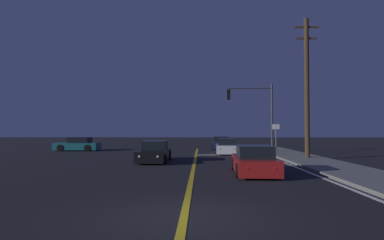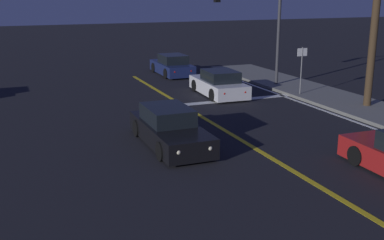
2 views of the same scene
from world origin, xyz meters
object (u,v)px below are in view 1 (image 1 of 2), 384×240
at_px(car_lead_oncoming_red, 254,161).
at_px(car_mid_block_teal, 78,145).
at_px(street_sign_corner, 276,134).
at_px(utility_pole_right, 307,86).
at_px(car_far_approaching_navy, 221,144).
at_px(car_following_oncoming_black, 155,153).
at_px(car_distant_tail_white, 227,147).
at_px(traffic_signal_near_right, 256,107).

xyz_separation_m(car_lead_oncoming_red, car_mid_block_teal, (-14.62, 16.42, -0.00)).
bearing_deg(street_sign_corner, car_lead_oncoming_red, -107.87).
relative_size(utility_pole_right, street_sign_corner, 3.86).
height_order(car_far_approaching_navy, utility_pole_right, utility_pole_right).
xyz_separation_m(car_following_oncoming_black, car_lead_oncoming_red, (5.51, -5.74, 0.00)).
bearing_deg(car_far_approaching_navy, car_lead_oncoming_red, -88.09).
bearing_deg(utility_pole_right, car_distant_tail_white, 134.35).
relative_size(car_lead_oncoming_red, street_sign_corner, 1.82).
bearing_deg(street_sign_corner, utility_pole_right, -67.51).
height_order(car_lead_oncoming_red, street_sign_corner, street_sign_corner).
bearing_deg(car_mid_block_teal, traffic_signal_near_right, -99.35).
height_order(car_following_oncoming_black, traffic_signal_near_right, traffic_signal_near_right).
height_order(car_far_approaching_navy, street_sign_corner, street_sign_corner).
bearing_deg(traffic_signal_near_right, utility_pole_right, 111.96).
xyz_separation_m(car_lead_oncoming_red, utility_pole_right, (4.89, 7.43, 4.50)).
bearing_deg(utility_pole_right, street_sign_corner, 112.49).
bearing_deg(car_following_oncoming_black, utility_pole_right, -170.32).
relative_size(traffic_signal_near_right, utility_pole_right, 0.62).
relative_size(car_far_approaching_navy, street_sign_corner, 1.69).
height_order(car_mid_block_teal, utility_pole_right, utility_pole_right).
xyz_separation_m(car_lead_oncoming_red, traffic_signal_near_right, (2.39, 13.62, 3.52)).
distance_m(car_lead_oncoming_red, traffic_signal_near_right, 14.26).
bearing_deg(car_following_oncoming_black, car_lead_oncoming_red, 134.27).
bearing_deg(car_following_oncoming_black, car_distant_tail_white, -126.43).
bearing_deg(car_following_oncoming_black, car_far_approaching_navy, -109.78).
relative_size(car_mid_block_teal, traffic_signal_near_right, 0.70).
xyz_separation_m(car_mid_block_teal, utility_pole_right, (19.50, -8.98, 4.51)).
xyz_separation_m(car_mid_block_teal, traffic_signal_near_right, (17.01, -2.80, 3.52)).
height_order(car_mid_block_teal, traffic_signal_near_right, traffic_signal_near_right).
distance_m(utility_pole_right, street_sign_corner, 4.98).
relative_size(car_following_oncoming_black, car_far_approaching_navy, 1.09).
xyz_separation_m(car_far_approaching_navy, car_mid_block_teal, (-14.24, -3.27, 0.00)).
height_order(traffic_signal_near_right, utility_pole_right, utility_pole_right).
xyz_separation_m(car_distant_tail_white, traffic_signal_near_right, (2.67, 0.90, 3.52)).
bearing_deg(car_far_approaching_navy, car_mid_block_teal, -166.27).
xyz_separation_m(car_distant_tail_white, car_far_approaching_navy, (-0.10, 6.97, -0.00)).
xyz_separation_m(car_distant_tail_white, street_sign_corner, (3.77, -1.90, 1.13)).
bearing_deg(street_sign_corner, car_following_oncoming_black, -150.58).
bearing_deg(car_distant_tail_white, utility_pole_right, -42.81).
distance_m(car_following_oncoming_black, utility_pole_right, 11.46).
relative_size(car_distant_tail_white, street_sign_corner, 1.70).
distance_m(car_distant_tail_white, traffic_signal_near_right, 4.51).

